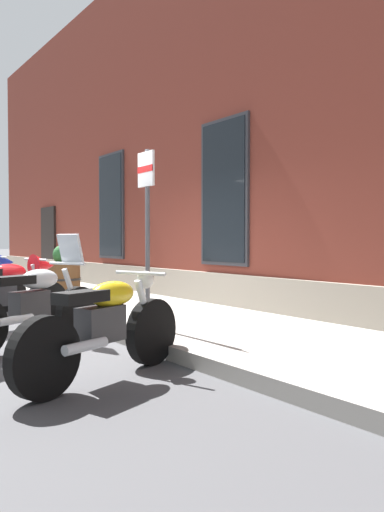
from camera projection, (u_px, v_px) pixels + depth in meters
ground_plane at (82, 330)px, 6.93m from camera, size 140.00×140.00×0.00m
sidewalk at (161, 316)px, 7.72m from camera, size 31.10×2.65×0.16m
brick_pub_facade at (325, 123)px, 9.97m from camera, size 25.10×5.38×7.33m
motorcycle_red_sport at (7, 289)px, 7.00m from camera, size 0.67×2.06×1.07m
motorcycle_silver_touring at (26, 301)px, 5.73m from camera, size 1.02×2.01×1.35m
motorcycle_yellow_naked at (106, 327)px, 4.46m from camera, size 0.86×1.96×0.96m
parking_sign at (147, 212)px, 6.27m from camera, size 0.36×0.07×2.27m
barrel_planter at (63, 275)px, 9.82m from camera, size 0.70×0.70×1.03m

